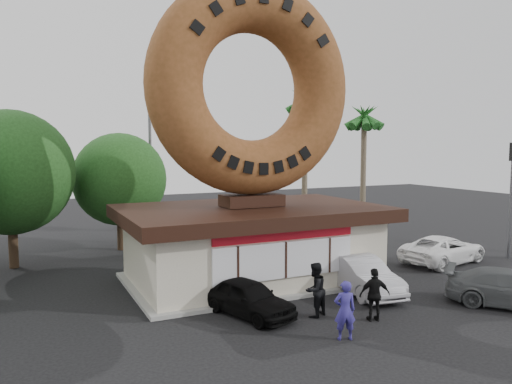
{
  "coord_description": "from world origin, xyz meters",
  "views": [
    {
      "loc": [
        -9.12,
        -13.55,
        5.95
      ],
      "look_at": [
        -0.75,
        4.0,
        4.11
      ],
      "focal_mm": 35.0,
      "sensor_mm": 36.0,
      "label": 1
    }
  ],
  "objects_px": {
    "person_center": "(315,290)",
    "person_right": "(375,295)",
    "traffic_signal": "(512,185)",
    "car_white": "(443,249)",
    "street_lamp": "(153,170)",
    "donut_shop": "(252,241)",
    "car_black": "(249,298)",
    "giant_donut": "(252,87)",
    "person_left": "(345,310)",
    "car_silver": "(361,275)"
  },
  "relations": [
    {
      "from": "person_center",
      "to": "person_right",
      "type": "xyz_separation_m",
      "value": [
        1.6,
        -1.23,
        -0.05
      ]
    },
    {
      "from": "traffic_signal",
      "to": "car_white",
      "type": "height_order",
      "value": "traffic_signal"
    },
    {
      "from": "street_lamp",
      "to": "person_center",
      "type": "height_order",
      "value": "street_lamp"
    },
    {
      "from": "donut_shop",
      "to": "street_lamp",
      "type": "height_order",
      "value": "street_lamp"
    },
    {
      "from": "street_lamp",
      "to": "car_black",
      "type": "relative_size",
      "value": 2.14
    },
    {
      "from": "donut_shop",
      "to": "person_right",
      "type": "relative_size",
      "value": 6.19
    },
    {
      "from": "car_white",
      "to": "car_black",
      "type": "bearing_deg",
      "value": 91.85
    },
    {
      "from": "street_lamp",
      "to": "traffic_signal",
      "type": "bearing_deg",
      "value": -37.14
    },
    {
      "from": "street_lamp",
      "to": "traffic_signal",
      "type": "relative_size",
      "value": 1.32
    },
    {
      "from": "giant_donut",
      "to": "person_left",
      "type": "xyz_separation_m",
      "value": [
        -0.3,
        -7.36,
        -7.48
      ]
    },
    {
      "from": "donut_shop",
      "to": "giant_donut",
      "type": "height_order",
      "value": "giant_donut"
    },
    {
      "from": "car_black",
      "to": "person_center",
      "type": "bearing_deg",
      "value": -45.89
    },
    {
      "from": "traffic_signal",
      "to": "person_left",
      "type": "height_order",
      "value": "traffic_signal"
    },
    {
      "from": "donut_shop",
      "to": "traffic_signal",
      "type": "height_order",
      "value": "traffic_signal"
    },
    {
      "from": "car_black",
      "to": "person_right",
      "type": "bearing_deg",
      "value": -50.45
    },
    {
      "from": "street_lamp",
      "to": "person_right",
      "type": "distance_m",
      "value": 17.17
    },
    {
      "from": "donut_shop",
      "to": "car_silver",
      "type": "height_order",
      "value": "donut_shop"
    },
    {
      "from": "traffic_signal",
      "to": "person_right",
      "type": "height_order",
      "value": "traffic_signal"
    },
    {
      "from": "giant_donut",
      "to": "traffic_signal",
      "type": "distance_m",
      "value": 14.85
    },
    {
      "from": "giant_donut",
      "to": "person_center",
      "type": "xyz_separation_m",
      "value": [
        -0.01,
        -5.2,
        -7.45
      ]
    },
    {
      "from": "donut_shop",
      "to": "person_left",
      "type": "bearing_deg",
      "value": -92.32
    },
    {
      "from": "donut_shop",
      "to": "person_center",
      "type": "height_order",
      "value": "donut_shop"
    },
    {
      "from": "car_white",
      "to": "person_center",
      "type": "bearing_deg",
      "value": 99.88
    },
    {
      "from": "street_lamp",
      "to": "person_right",
      "type": "relative_size",
      "value": 4.42
    },
    {
      "from": "person_center",
      "to": "street_lamp",
      "type": "bearing_deg",
      "value": -105.4
    },
    {
      "from": "donut_shop",
      "to": "car_silver",
      "type": "distance_m",
      "value": 4.9
    },
    {
      "from": "street_lamp",
      "to": "person_left",
      "type": "distance_m",
      "value": 17.79
    },
    {
      "from": "giant_donut",
      "to": "car_white",
      "type": "bearing_deg",
      "value": -7.18
    },
    {
      "from": "person_right",
      "to": "person_center",
      "type": "bearing_deg",
      "value": -19.61
    },
    {
      "from": "street_lamp",
      "to": "traffic_signal",
      "type": "height_order",
      "value": "street_lamp"
    },
    {
      "from": "person_center",
      "to": "giant_donut",
      "type": "bearing_deg",
      "value": -112.44
    },
    {
      "from": "person_center",
      "to": "person_right",
      "type": "relative_size",
      "value": 1.05
    },
    {
      "from": "traffic_signal",
      "to": "person_center",
      "type": "distance_m",
      "value": 14.66
    },
    {
      "from": "traffic_signal",
      "to": "donut_shop",
      "type": "bearing_deg",
      "value": 171.9
    },
    {
      "from": "giant_donut",
      "to": "street_lamp",
      "type": "bearing_deg",
      "value": 100.51
    },
    {
      "from": "street_lamp",
      "to": "car_black",
      "type": "distance_m",
      "value": 14.64
    },
    {
      "from": "street_lamp",
      "to": "person_center",
      "type": "distance_m",
      "value": 15.72
    },
    {
      "from": "car_black",
      "to": "car_silver",
      "type": "relative_size",
      "value": 0.84
    },
    {
      "from": "car_black",
      "to": "car_silver",
      "type": "distance_m",
      "value": 5.24
    },
    {
      "from": "giant_donut",
      "to": "car_silver",
      "type": "relative_size",
      "value": 2.07
    },
    {
      "from": "car_silver",
      "to": "person_center",
      "type": "bearing_deg",
      "value": -147.0
    },
    {
      "from": "person_center",
      "to": "car_black",
      "type": "bearing_deg",
      "value": -50.21
    },
    {
      "from": "car_white",
      "to": "giant_donut",
      "type": "bearing_deg",
      "value": 71.46
    },
    {
      "from": "giant_donut",
      "to": "traffic_signal",
      "type": "bearing_deg",
      "value": -8.17
    },
    {
      "from": "giant_donut",
      "to": "car_silver",
      "type": "height_order",
      "value": "giant_donut"
    },
    {
      "from": "street_lamp",
      "to": "car_silver",
      "type": "relative_size",
      "value": 1.8
    },
    {
      "from": "person_left",
      "to": "person_right",
      "type": "height_order",
      "value": "person_left"
    },
    {
      "from": "giant_donut",
      "to": "traffic_signal",
      "type": "xyz_separation_m",
      "value": [
        14.0,
        -2.01,
        -4.54
      ]
    },
    {
      "from": "traffic_signal",
      "to": "car_white",
      "type": "distance_m",
      "value": 5.08
    },
    {
      "from": "donut_shop",
      "to": "person_center",
      "type": "bearing_deg",
      "value": -90.13
    }
  ]
}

